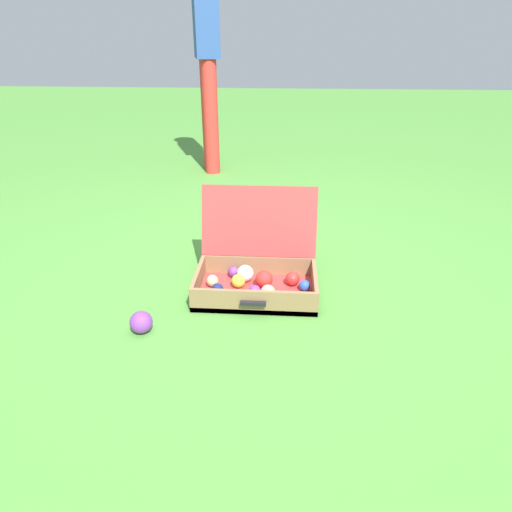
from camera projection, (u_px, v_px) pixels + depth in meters
The scene contains 4 objects.
ground_plane at pixel (250, 292), 2.17m from camera, with size 16.00×16.00×0.00m, color #4C8C38.
open_suitcase at pixel (257, 270), 2.15m from camera, with size 0.56×0.47×0.44m.
stray_ball_on_grass at pixel (141, 322), 1.86m from camera, with size 0.09×0.09×0.09m, color purple.
bystander_person at pixel (207, 47), 3.58m from camera, with size 0.25×0.35×1.70m.
Camera 1 is at (0.15, -1.86, 1.12)m, focal length 32.28 mm.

